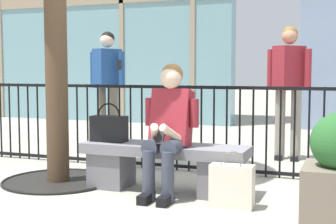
{
  "coord_description": "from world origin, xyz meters",
  "views": [
    {
      "loc": [
        1.65,
        -4.26,
        1.14
      ],
      "look_at": [
        0.0,
        0.1,
        0.75
      ],
      "focal_mm": 52.14,
      "sensor_mm": 36.0,
      "label": 1
    }
  ],
  "objects_px": {
    "stone_bench": "(164,163)",
    "seated_person_with_phone": "(168,125)",
    "handbag_on_bench": "(109,128)",
    "bystander_further_back": "(107,81)",
    "shopping_bag": "(232,185)",
    "bystander_at_railing": "(289,82)"
  },
  "relations": [
    {
      "from": "stone_bench",
      "to": "handbag_on_bench",
      "type": "height_order",
      "value": "handbag_on_bench"
    },
    {
      "from": "stone_bench",
      "to": "bystander_at_railing",
      "type": "xyz_separation_m",
      "value": [
        0.89,
        2.12,
        0.73
      ]
    },
    {
      "from": "bystander_further_back",
      "to": "stone_bench",
      "type": "bearing_deg",
      "value": -50.81
    },
    {
      "from": "bystander_at_railing",
      "to": "bystander_further_back",
      "type": "height_order",
      "value": "same"
    },
    {
      "from": "bystander_at_railing",
      "to": "seated_person_with_phone",
      "type": "bearing_deg",
      "value": -109.54
    },
    {
      "from": "stone_bench",
      "to": "seated_person_with_phone",
      "type": "relative_size",
      "value": 1.32
    },
    {
      "from": "seated_person_with_phone",
      "to": "bystander_further_back",
      "type": "height_order",
      "value": "bystander_further_back"
    },
    {
      "from": "seated_person_with_phone",
      "to": "handbag_on_bench",
      "type": "bearing_deg",
      "value": 169.94
    },
    {
      "from": "bystander_at_railing",
      "to": "bystander_further_back",
      "type": "xyz_separation_m",
      "value": [
        -2.57,
        -0.05,
        0.0
      ]
    },
    {
      "from": "seated_person_with_phone",
      "to": "bystander_further_back",
      "type": "bearing_deg",
      "value": 128.94
    },
    {
      "from": "stone_bench",
      "to": "shopping_bag",
      "type": "height_order",
      "value": "shopping_bag"
    },
    {
      "from": "shopping_bag",
      "to": "bystander_at_railing",
      "type": "distance_m",
      "value": 2.58
    },
    {
      "from": "stone_bench",
      "to": "seated_person_with_phone",
      "type": "xyz_separation_m",
      "value": [
        0.09,
        -0.13,
        0.38
      ]
    },
    {
      "from": "shopping_bag",
      "to": "bystander_at_railing",
      "type": "height_order",
      "value": "bystander_at_railing"
    },
    {
      "from": "bystander_at_railing",
      "to": "bystander_further_back",
      "type": "relative_size",
      "value": 1.0
    },
    {
      "from": "seated_person_with_phone",
      "to": "handbag_on_bench",
      "type": "relative_size",
      "value": 3.18
    },
    {
      "from": "seated_person_with_phone",
      "to": "bystander_at_railing",
      "type": "xyz_separation_m",
      "value": [
        0.8,
        2.25,
        0.35
      ]
    },
    {
      "from": "stone_bench",
      "to": "handbag_on_bench",
      "type": "xyz_separation_m",
      "value": [
        -0.58,
        -0.01,
        0.31
      ]
    },
    {
      "from": "seated_person_with_phone",
      "to": "handbag_on_bench",
      "type": "xyz_separation_m",
      "value": [
        -0.67,
        0.12,
        -0.07
      ]
    },
    {
      "from": "handbag_on_bench",
      "to": "stone_bench",
      "type": "bearing_deg",
      "value": 0.99
    },
    {
      "from": "bystander_at_railing",
      "to": "handbag_on_bench",
      "type": "bearing_deg",
      "value": -124.55
    },
    {
      "from": "seated_person_with_phone",
      "to": "shopping_bag",
      "type": "xyz_separation_m",
      "value": [
        0.64,
        -0.19,
        -0.46
      ]
    }
  ]
}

